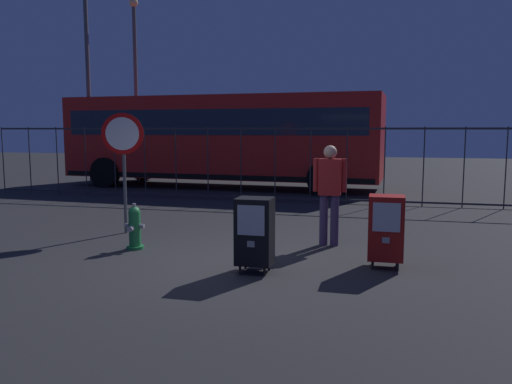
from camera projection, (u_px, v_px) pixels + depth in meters
ground_plane at (216, 262)px, 7.51m from camera, size 60.00×60.00×0.00m
fire_hydrant at (135, 228)px, 8.30m from camera, size 0.33×0.31×0.75m
newspaper_box_primary at (386, 228)px, 7.14m from camera, size 0.48×0.42×1.02m
newspaper_box_secondary at (255, 231)px, 6.91m from camera, size 0.48×0.42×1.02m
stop_sign at (123, 147)px, 9.44m from camera, size 0.71×0.31×2.23m
pedestrian at (330, 189)px, 8.48m from camera, size 0.55×0.22×1.67m
fence_barrier at (293, 164)px, 13.61m from camera, size 18.03×0.04×2.00m
bus_near at (221, 136)px, 17.11m from camera, size 10.62×3.24×3.00m
street_light_near_left at (136, 76)px, 18.78m from camera, size 0.32×0.32×6.62m
street_light_near_right at (87, 60)px, 17.42m from camera, size 0.32×0.32×7.38m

